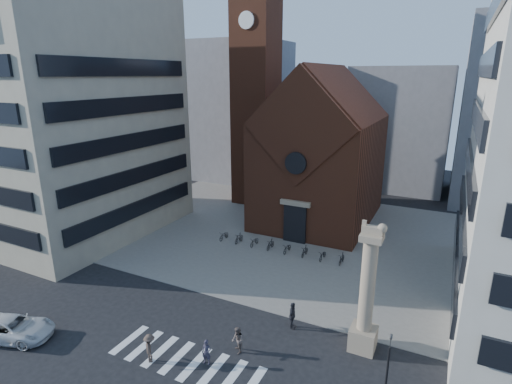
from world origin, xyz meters
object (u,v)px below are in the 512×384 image
lion_column (366,301)px  pedestrian_2 (292,316)px  pedestrian_0 (207,352)px  scooter_0 (224,235)px  white_car (13,328)px  pedestrian_1 (237,340)px  traffic_light (388,368)px

lion_column → pedestrian_2: (-4.83, 0.00, -2.48)m
pedestrian_0 → scooter_0: size_ratio=0.95×
lion_column → pedestrian_2: lion_column is taller
pedestrian_0 → pedestrian_2: size_ratio=0.83×
white_car → scooter_0: (4.10, 20.38, -0.25)m
pedestrian_1 → traffic_light: bearing=47.9°
lion_column → scooter_0: lion_column is taller
pedestrian_1 → scooter_0: 18.02m
pedestrian_1 → pedestrian_2: (2.16, 3.89, 0.10)m
lion_column → pedestrian_1: 8.40m
pedestrian_0 → pedestrian_1: pedestrian_1 is taller
white_car → pedestrian_1: (14.05, 5.36, 0.13)m
pedestrian_0 → scooter_0: pedestrian_0 is taller
traffic_light → scooter_0: traffic_light is taller
scooter_0 → traffic_light: bearing=-37.3°
traffic_light → white_car: size_ratio=0.81×
traffic_light → scooter_0: bearing=141.3°
traffic_light → pedestrian_0: bearing=-171.0°
scooter_0 → lion_column: bearing=-32.0°
white_car → traffic_light: bearing=-96.0°
pedestrian_1 → white_car: bearing=-110.5°
traffic_light → white_car: 23.66m
lion_column → pedestrian_1: lion_column is taller
lion_column → pedestrian_0: lion_column is taller
white_car → scooter_0: size_ratio=3.15×
lion_column → scooter_0: size_ratio=5.14×
lion_column → traffic_light: (1.99, -4.00, -1.17)m
lion_column → pedestrian_1: bearing=-150.9°
lion_column → traffic_light: size_ratio=2.02×
pedestrian_0 → pedestrian_2: pedestrian_2 is taller
pedestrian_1 → scooter_0: pedestrian_1 is taller
white_car → pedestrian_2: 18.66m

